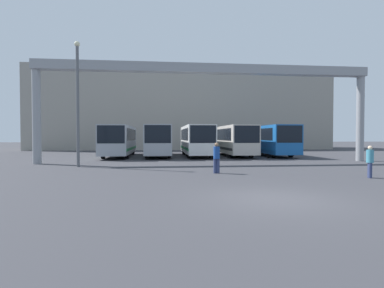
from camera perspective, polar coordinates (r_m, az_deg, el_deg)
ground_plane at (r=10.12m, az=15.49°, el=-10.14°), size 200.00×200.00×0.00m
building_backdrop at (r=50.31m, az=-1.85°, el=6.20°), size 46.18×12.00×12.38m
overhead_gantry at (r=23.67m, az=3.01°, el=11.84°), size 25.94×0.80×7.62m
bus_slot_0 at (r=30.94m, az=-13.65°, el=0.92°), size 2.50×10.44×3.05m
bus_slot_1 at (r=30.60m, az=-6.45°, el=0.99°), size 2.46×10.31×3.09m
bus_slot_2 at (r=30.75m, az=0.80°, el=1.00°), size 2.49×10.18×3.09m
bus_slot_3 at (r=31.63m, az=7.75°, el=0.99°), size 2.50×10.57×3.08m
bus_slot_4 at (r=32.61m, az=14.45°, el=0.99°), size 2.59×10.21×3.10m
pedestrian_near_right at (r=16.97m, az=30.79°, el=-2.77°), size 0.33×0.33×1.57m
pedestrian_near_center at (r=16.46m, az=4.70°, el=-2.49°), size 0.35×0.35×1.68m
lamp_post at (r=21.36m, az=-20.96°, el=8.03°), size 0.36×0.36×8.28m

